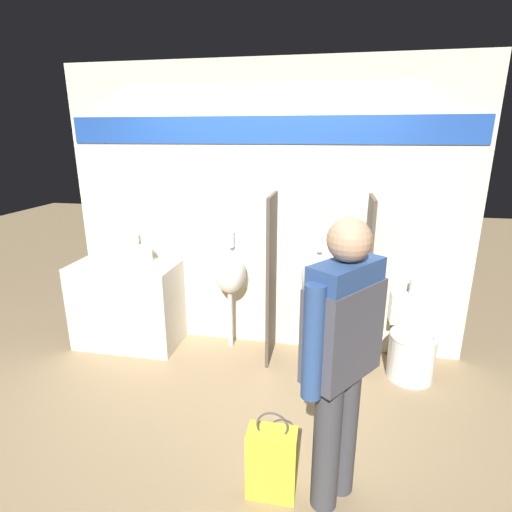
{
  "coord_description": "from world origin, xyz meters",
  "views": [
    {
      "loc": [
        0.63,
        -3.09,
        2.06
      ],
      "look_at": [
        0.0,
        0.17,
        1.05
      ],
      "focal_mm": 28.0,
      "sensor_mm": 36.0,
      "label": 1
    }
  ],
  "objects": [
    {
      "name": "ground_plane",
      "position": [
        0.0,
        0.0,
        0.0
      ],
      "size": [
        16.0,
        16.0,
        0.0
      ],
      "primitive_type": "plane",
      "color": "#997F5B"
    },
    {
      "name": "display_wall",
      "position": [
        0.0,
        0.6,
        1.36
      ],
      "size": [
        3.8,
        0.07,
        2.7
      ],
      "color": "beige",
      "rests_on": "ground_plane"
    },
    {
      "name": "sink_counter",
      "position": [
        -1.34,
        0.3,
        0.43
      ],
      "size": [
        1.02,
        0.54,
        0.85
      ],
      "color": "silver",
      "rests_on": "ground_plane"
    },
    {
      "name": "sink_basin",
      "position": [
        -1.29,
        0.35,
        0.92
      ],
      "size": [
        0.42,
        0.42,
        0.28
      ],
      "color": "white",
      "rests_on": "sink_counter"
    },
    {
      "name": "cell_phone",
      "position": [
        -1.03,
        0.19,
        0.86
      ],
      "size": [
        0.07,
        0.14,
        0.01
      ],
      "color": "#B7B7BC",
      "rests_on": "sink_counter"
    },
    {
      "name": "divider_near_counter",
      "position": [
        0.11,
        0.33,
        0.79
      ],
      "size": [
        0.03,
        0.48,
        1.57
      ],
      "color": "#4C4238",
      "rests_on": "ground_plane"
    },
    {
      "name": "divider_mid",
      "position": [
        0.96,
        0.33,
        0.79
      ],
      "size": [
        0.03,
        0.48,
        1.57
      ],
      "color": "#4C4238",
      "rests_on": "ground_plane"
    },
    {
      "name": "urinal_near_counter",
      "position": [
        -0.31,
        0.44,
        0.79
      ],
      "size": [
        0.31,
        0.28,
        1.18
      ],
      "color": "silver",
      "rests_on": "ground_plane"
    },
    {
      "name": "urinal_far",
      "position": [
        0.54,
        0.44,
        0.79
      ],
      "size": [
        0.31,
        0.28,
        1.18
      ],
      "color": "silver",
      "rests_on": "ground_plane"
    },
    {
      "name": "toilet",
      "position": [
        1.38,
        0.25,
        0.28
      ],
      "size": [
        0.41,
        0.57,
        0.82
      ],
      "color": "white",
      "rests_on": "ground_plane"
    },
    {
      "name": "person_in_vest",
      "position": [
        0.72,
        -1.17,
        0.98
      ],
      "size": [
        0.44,
        0.49,
        1.69
      ],
      "rotation": [
        0.0,
        0.0,
        0.94
      ],
      "color": "#3D3D42",
      "rests_on": "ground_plane"
    },
    {
      "name": "shopping_bag",
      "position": [
        0.36,
        -1.23,
        0.22
      ],
      "size": [
        0.29,
        0.16,
        0.57
      ],
      "color": "yellow",
      "rests_on": "ground_plane"
    }
  ]
}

